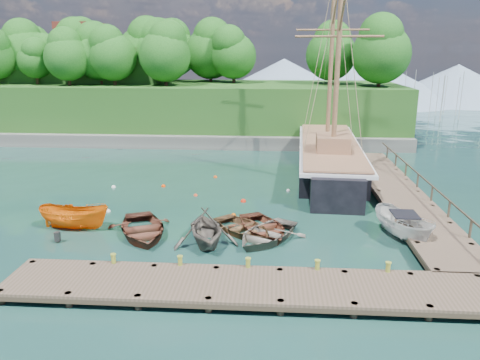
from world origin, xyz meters
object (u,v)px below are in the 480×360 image
object	(u,v)px
rowboat_3	(266,240)
cabin_boat_white	(402,239)
rowboat_2	(263,233)
rowboat_0	(143,236)
rowboat_4	(244,233)
rowboat_1	(206,244)
schooner	(329,160)
motorboat_orange	(75,229)

from	to	relation	value
rowboat_3	cabin_boat_white	bearing A→B (deg)	36.12
rowboat_2	rowboat_3	bearing A→B (deg)	-104.51
rowboat_0	rowboat_2	distance (m)	6.60
rowboat_4	rowboat_1	bearing A→B (deg)	178.69
rowboat_3	cabin_boat_white	distance (m)	7.31
rowboat_0	rowboat_1	bearing A→B (deg)	-36.45
rowboat_1	rowboat_4	xyz separation A→B (m)	(1.87, 1.65, 0.00)
rowboat_3	rowboat_1	bearing A→B (deg)	-135.00
schooner	cabin_boat_white	bearing A→B (deg)	-76.92
rowboat_1	rowboat_2	size ratio (longest dim) A/B	0.90
rowboat_0	motorboat_orange	size ratio (longest dim) A/B	1.19
rowboat_2	cabin_boat_white	distance (m)	7.46
rowboat_0	schooner	xyz separation A→B (m)	(11.61, 14.28, 1.07)
rowboat_2	cabin_boat_white	bearing A→B (deg)	-27.40
rowboat_3	motorboat_orange	xyz separation A→B (m)	(-10.80, 0.92, 0.00)
rowboat_2	rowboat_4	size ratio (longest dim) A/B	1.06
rowboat_2	cabin_boat_white	world-z (taller)	cabin_boat_white
rowboat_1	cabin_boat_white	bearing A→B (deg)	-7.76
schooner	rowboat_4	bearing A→B (deg)	-111.08
rowboat_0	motorboat_orange	bearing A→B (deg)	147.73
rowboat_1	rowboat_0	bearing A→B (deg)	149.88
rowboat_0	rowboat_4	bearing A→B (deg)	-14.45
rowboat_2	schooner	distance (m)	14.45
rowboat_3	rowboat_4	xyz separation A→B (m)	(-1.25, 0.88, 0.00)
rowboat_4	schooner	xyz separation A→B (m)	(6.13, 13.57, 1.07)
rowboat_0	cabin_boat_white	distance (m)	14.01
schooner	rowboat_1	bearing A→B (deg)	-114.50
motorboat_orange	cabin_boat_white	size ratio (longest dim) A/B	0.93
rowboat_1	schooner	xyz separation A→B (m)	(8.00, 15.22, 1.07)
motorboat_orange	cabin_boat_white	bearing A→B (deg)	-85.35
motorboat_orange	cabin_boat_white	distance (m)	18.08
rowboat_1	cabin_boat_white	size ratio (longest dim) A/B	0.89
rowboat_2	motorboat_orange	size ratio (longest dim) A/B	1.06
rowboat_0	rowboat_2	xyz separation A→B (m)	(6.55, 0.79, 0.00)
rowboat_1	rowboat_3	xyz separation A→B (m)	(3.12, 0.77, 0.00)
cabin_boat_white	motorboat_orange	bearing A→B (deg)	158.16
motorboat_orange	rowboat_1	bearing A→B (deg)	-96.89
rowboat_0	rowboat_1	xyz separation A→B (m)	(3.61, -0.94, 0.00)
motorboat_orange	schooner	distance (m)	20.74
rowboat_2	motorboat_orange	bearing A→B (deg)	155.25
rowboat_4	rowboat_3	bearing A→B (deg)	-77.77
rowboat_0	rowboat_3	xyz separation A→B (m)	(6.73, -0.17, 0.00)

